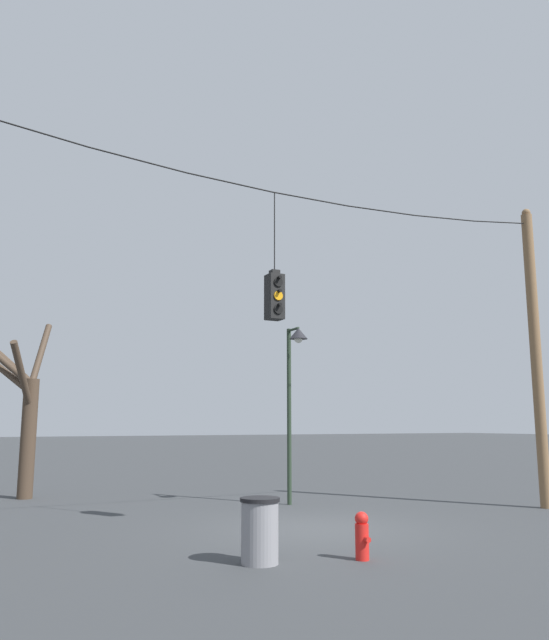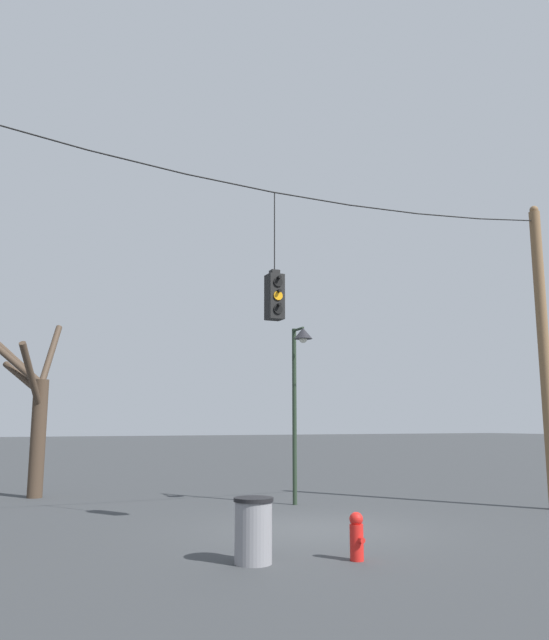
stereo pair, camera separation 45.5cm
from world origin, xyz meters
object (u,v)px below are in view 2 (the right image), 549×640
at_px(street_lamp, 299,369).
at_px(traffic_light_near_left_pole, 275,296).
at_px(bare_tree, 31,402).
at_px(fire_hydrant, 357,536).
at_px(utility_pole_right, 544,352).
at_px(trash_bin, 253,530).

bearing_deg(street_lamp, traffic_light_near_left_pole, -124.54).
height_order(traffic_light_near_left_pole, bare_tree, traffic_light_near_left_pole).
bearing_deg(fire_hydrant, utility_pole_right, 21.10).
xyz_separation_m(street_lamp, trash_bin, (-3.80, -5.82, -3.14)).
height_order(street_lamp, fire_hydrant, street_lamp).
height_order(traffic_light_near_left_pole, trash_bin, traffic_light_near_left_pole).
bearing_deg(trash_bin, street_lamp, 56.88).
height_order(fire_hydrant, trash_bin, trash_bin).
distance_m(street_lamp, bare_tree, 8.37).
bearing_deg(bare_tree, utility_pole_right, -34.98).
xyz_separation_m(utility_pole_right, street_lamp, (-5.61, 3.30, -0.38)).
relative_size(fire_hydrant, trash_bin, 0.75).
relative_size(bare_tree, fire_hydrant, 7.18).
height_order(traffic_light_near_left_pole, fire_hydrant, traffic_light_near_left_pole).
xyz_separation_m(traffic_light_near_left_pole, fire_hydrant, (0.06, -3.02, -4.49)).
distance_m(street_lamp, fire_hydrant, 7.44).
distance_m(street_lamp, trash_bin, 7.63).
bearing_deg(street_lamp, fire_hydrant, -109.26).
bearing_deg(bare_tree, street_lamp, -38.52).
xyz_separation_m(bare_tree, fire_hydrant, (4.31, -11.50, -2.41)).
distance_m(traffic_light_near_left_pole, street_lamp, 4.19).
height_order(utility_pole_right, fire_hydrant, utility_pole_right).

